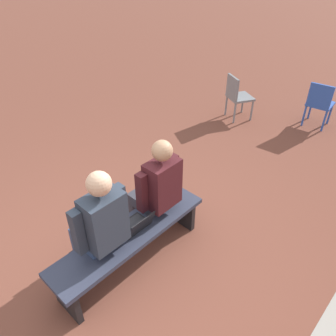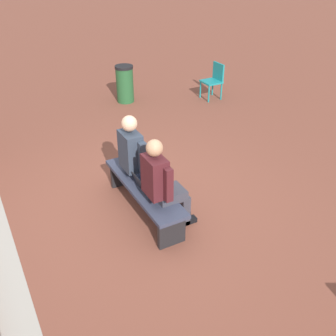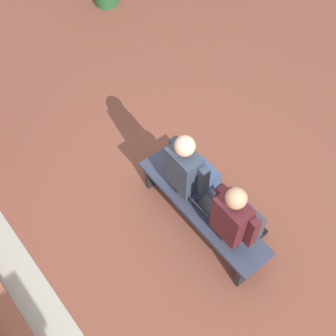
# 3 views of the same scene
# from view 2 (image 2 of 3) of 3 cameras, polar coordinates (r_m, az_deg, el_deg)

# --- Properties ---
(ground_plane) EXTENTS (60.00, 60.00, 0.00)m
(ground_plane) POSITION_cam_2_polar(r_m,az_deg,el_deg) (5.79, -4.09, -5.66)
(ground_plane) COLOR brown
(concrete_strip) EXTENTS (5.90, 0.40, 0.01)m
(concrete_strip) POSITION_cam_2_polar(r_m,az_deg,el_deg) (5.38, -23.16, -11.80)
(concrete_strip) COLOR #A8A399
(concrete_strip) RESTS_ON ground
(bench) EXTENTS (1.80, 0.44, 0.45)m
(bench) POSITION_cam_2_polar(r_m,az_deg,el_deg) (5.49, -3.52, -3.31)
(bench) COLOR #33384C
(bench) RESTS_ON ground
(person_student) EXTENTS (0.54, 0.69, 1.35)m
(person_student) POSITION_cam_2_polar(r_m,az_deg,el_deg) (4.99, -0.78, -2.11)
(person_student) COLOR #383842
(person_student) RESTS_ON ground
(person_adult) EXTENTS (0.56, 0.71, 1.37)m
(person_adult) POSITION_cam_2_polar(r_m,az_deg,el_deg) (5.56, -4.34, 1.64)
(person_adult) COLOR #384C75
(person_adult) RESTS_ON ground
(laptop) EXTENTS (0.32, 0.29, 0.21)m
(laptop) POSITION_cam_2_polar(r_m,az_deg,el_deg) (5.36, -3.35, -2.43)
(laptop) COLOR black
(laptop) RESTS_ON bench
(plastic_chair_near_bench_left) EXTENTS (0.43, 0.43, 0.84)m
(plastic_chair_near_bench_left) POSITION_cam_2_polar(r_m,az_deg,el_deg) (9.65, 6.71, 12.75)
(plastic_chair_near_bench_left) COLOR teal
(plastic_chair_near_bench_left) RESTS_ON ground
(litter_bin) EXTENTS (0.42, 0.42, 0.86)m
(litter_bin) POSITION_cam_2_polar(r_m,az_deg,el_deg) (9.43, -6.29, 12.05)
(litter_bin) COLOR #23562D
(litter_bin) RESTS_ON ground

